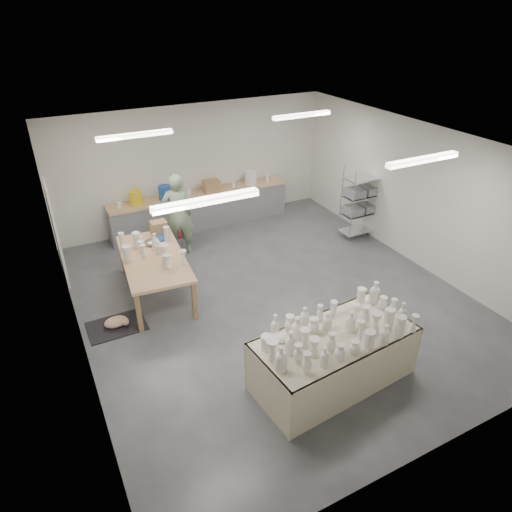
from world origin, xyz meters
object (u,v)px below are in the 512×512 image
work_table (154,254)px  red_stool (176,236)px  drying_table (333,356)px  potter (178,214)px

work_table → red_stool: 1.92m
work_table → red_stool: size_ratio=5.01×
drying_table → red_stool: (-0.70, 5.21, -0.17)m
drying_table → red_stool: bearing=92.6°
work_table → potter: potter is taller
work_table → red_stool: work_table is taller
drying_table → red_stool: 5.26m
drying_table → work_table: 3.99m
work_table → red_stool: (0.94, 1.59, -0.54)m
work_table → potter: bearing=60.1°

